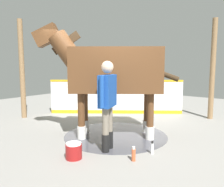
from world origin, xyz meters
TOP-DOWN VIEW (x-y plane):
  - ground_plane at (0.00, 0.00)m, footprint 16.00×16.00m
  - wet_patch at (0.01, 0.05)m, footprint 2.49×2.49m
  - barrier_wall at (1.51, -1.98)m, footprint 3.75×2.79m
  - roof_post_near at (3.50, 0.37)m, footprint 0.16×0.16m
  - roof_post_far at (-1.33, -3.19)m, footprint 0.16×0.16m
  - horse at (0.10, 0.12)m, footprint 2.87×2.28m
  - handler at (-0.44, 0.92)m, footprint 0.38×0.67m
  - wash_bucket at (-0.23, 1.64)m, footprint 0.30×0.30m
  - bottle_shampoo at (-1.25, 0.56)m, footprint 0.06×0.06m
  - bottle_spray at (-1.15, 1.06)m, footprint 0.07×0.07m

SIDE VIEW (x-z plane):
  - ground_plane at x=0.00m, z-range -0.02..0.00m
  - wet_patch at x=0.01m, z-range 0.00..0.00m
  - bottle_shampoo at x=-1.25m, z-range -0.01..0.24m
  - bottle_spray at x=-1.15m, z-range -0.01..0.26m
  - wash_bucket at x=-0.23m, z-range 0.00..0.29m
  - barrier_wall at x=1.51m, z-range -0.04..1.14m
  - handler at x=-0.44m, z-range 0.15..1.93m
  - roof_post_near at x=3.50m, z-range 0.00..3.12m
  - roof_post_far at x=-1.33m, z-range 0.00..3.12m
  - horse at x=0.10m, z-range 0.23..2.89m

